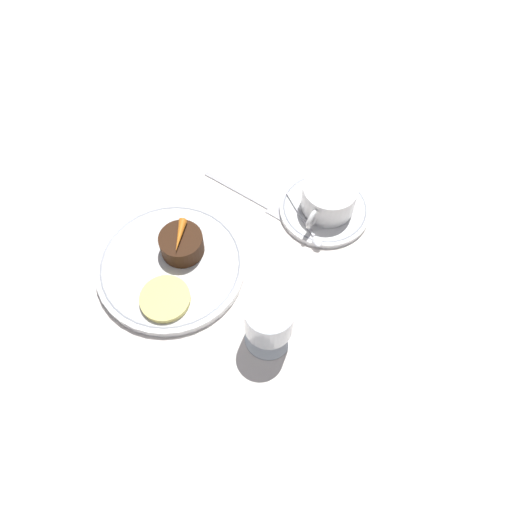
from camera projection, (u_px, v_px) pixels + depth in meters
The scene contains 10 objects.
ground_plane at pixel (193, 281), 0.78m from camera, with size 3.00×3.00×0.00m, color white.
dinner_plate at pixel (171, 265), 0.79m from camera, with size 0.24×0.24×0.01m.
saucer at pixel (324, 209), 0.84m from camera, with size 0.15×0.15×0.01m.
coffee_cup at pixel (329, 197), 0.82m from camera, with size 0.12×0.09×0.05m.
spoon at pixel (307, 225), 0.82m from camera, with size 0.07×0.11×0.00m.
wine_glass at pixel (269, 321), 0.68m from camera, with size 0.07×0.07×0.10m.
fork at pixel (259, 202), 0.86m from camera, with size 0.02×0.19×0.01m.
dessert_cake at pixel (182, 244), 0.78m from camera, with size 0.07×0.07×0.04m.
carrot_garnish at pixel (180, 235), 0.76m from camera, with size 0.06×0.04×0.01m.
pineapple_slice at pixel (165, 299), 0.74m from camera, with size 0.08×0.08×0.01m.
Camera 1 is at (0.25, 0.28, 0.69)m, focal length 35.00 mm.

